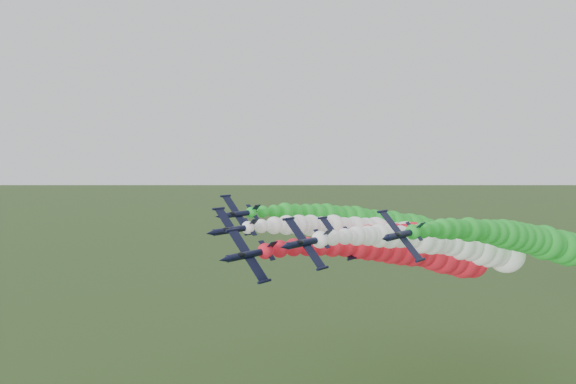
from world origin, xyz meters
name	(u,v)px	position (x,y,z in m)	size (l,w,h in m)	color
jet_lead	(425,255)	(8.50, 40.29, 36.23)	(17.25, 80.88, 18.77)	black
jet_inner_left	(398,237)	(-2.11, 47.04, 38.58)	(17.78, 81.41, 19.30)	black
jet_inner_right	(465,247)	(14.30, 49.15, 37.60)	(18.10, 81.73, 19.61)	black
jet_outer_left	(388,224)	(-12.45, 60.26, 39.46)	(17.52, 81.15, 19.03)	black
jet_outer_right	(531,241)	(26.05, 59.46, 38.93)	(17.76, 81.39, 19.27)	black
jet_trail	(468,242)	(7.35, 68.11, 35.57)	(17.55, 81.18, 19.07)	black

